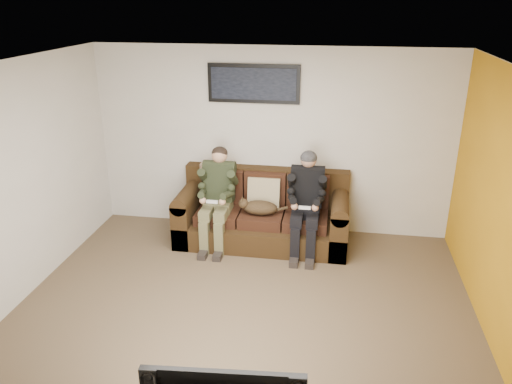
% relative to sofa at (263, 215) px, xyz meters
% --- Properties ---
extents(floor, '(5.00, 5.00, 0.00)m').
position_rel_sofa_xyz_m(floor, '(0.05, -1.83, -0.36)').
color(floor, brown).
rests_on(floor, ground).
extents(ceiling, '(5.00, 5.00, 0.00)m').
position_rel_sofa_xyz_m(ceiling, '(0.05, -1.83, 2.24)').
color(ceiling, silver).
rests_on(ceiling, ground).
extents(wall_back, '(5.00, 0.00, 5.00)m').
position_rel_sofa_xyz_m(wall_back, '(0.05, 0.42, 0.94)').
color(wall_back, beige).
rests_on(wall_back, ground).
extents(wall_front, '(5.00, 0.00, 5.00)m').
position_rel_sofa_xyz_m(wall_front, '(0.05, -4.08, 0.94)').
color(wall_front, beige).
rests_on(wall_front, ground).
extents(wall_left, '(0.00, 4.50, 4.50)m').
position_rel_sofa_xyz_m(wall_left, '(-2.45, -1.83, 0.94)').
color(wall_left, beige).
rests_on(wall_left, ground).
extents(wall_right, '(0.00, 4.50, 4.50)m').
position_rel_sofa_xyz_m(wall_right, '(2.55, -1.83, 0.94)').
color(wall_right, beige).
rests_on(wall_right, ground).
extents(accent_wall_right, '(0.00, 4.50, 4.50)m').
position_rel_sofa_xyz_m(accent_wall_right, '(2.54, -1.83, 0.94)').
color(accent_wall_right, '#C08313').
rests_on(accent_wall_right, ground).
extents(sofa, '(2.31, 1.00, 0.95)m').
position_rel_sofa_xyz_m(sofa, '(0.00, 0.00, 0.00)').
color(sofa, '#33210F').
rests_on(sofa, ground).
extents(throw_pillow, '(0.44, 0.21, 0.44)m').
position_rel_sofa_xyz_m(throw_pillow, '(-0.00, 0.04, 0.32)').
color(throw_pillow, tan).
rests_on(throw_pillow, sofa).
extents(throw_blanket, '(0.47, 0.23, 0.08)m').
position_rel_sofa_xyz_m(throw_blanket, '(-0.70, 0.29, 0.59)').
color(throw_blanket, '#C2AB8E').
rests_on(throw_blanket, sofa).
extents(person_left, '(0.51, 0.87, 1.32)m').
position_rel_sofa_xyz_m(person_left, '(-0.60, -0.19, 0.39)').
color(person_left, '#6A6642').
rests_on(person_left, sofa).
extents(person_right, '(0.51, 0.86, 1.33)m').
position_rel_sofa_xyz_m(person_right, '(0.60, -0.19, 0.39)').
color(person_right, black).
rests_on(person_right, sofa).
extents(cat, '(0.66, 0.26, 0.24)m').
position_rel_sofa_xyz_m(cat, '(-0.03, -0.21, 0.21)').
color(cat, '#4D371E').
rests_on(cat, sofa).
extents(framed_poster, '(1.25, 0.05, 0.52)m').
position_rel_sofa_xyz_m(framed_poster, '(-0.20, 0.38, 1.74)').
color(framed_poster, black).
rests_on(framed_poster, wall_back).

